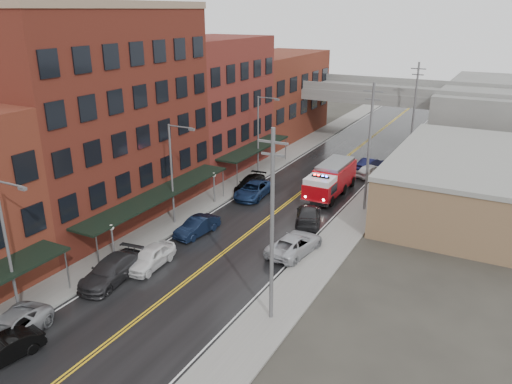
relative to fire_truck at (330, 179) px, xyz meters
The scene contains 33 objects.
road 8.17m from the fire_truck, 110.80° to the right, with size 11.00×160.00×0.02m, color black.
sidewalk_left 12.70m from the fire_truck, 143.60° to the right, with size 3.00×160.00×0.15m, color slate.
sidewalk_right 8.86m from the fire_truck, 59.17° to the right, with size 3.00×160.00×0.15m, color slate.
curb_left 11.43m from the fire_truck, 138.64° to the right, with size 0.30×160.00×0.15m, color gray.
curb_right 8.15m from the fire_truck, 69.39° to the right, with size 0.30×160.00×0.15m, color gray.
brick_building_b 22.87m from the fire_truck, 138.11° to the right, with size 9.00×20.00×18.00m, color #5E2118.
brick_building_c 17.41m from the fire_truck, 169.38° to the left, with size 9.00×15.00×15.00m, color maroon.
brick_building_far 26.46m from the fire_truck, 128.18° to the left, with size 9.00×20.00×12.00m, color maroon.
tan_building 13.42m from the fire_truck, 10.86° to the left, with size 14.00×22.00×5.00m, color olive.
right_far_block 35.96m from the fire_truck, 65.01° to the left, with size 18.00×30.00×8.00m, color slate.
awning_1 17.83m from the fire_truck, 125.52° to the right, with size 2.60×18.00×3.09m.
awning_2 10.84m from the fire_truck, 163.67° to the left, with size 2.60×13.00×3.09m.
globe_lamp_1 23.39m from the fire_truck, 113.28° to the right, with size 0.44×0.44×3.12m.
globe_lamp_2 11.90m from the fire_truck, 141.03° to the right, with size 0.44×0.44×3.12m.
street_lamp_0 31.13m from the fire_truck, 107.67° to the right, with size 2.64×0.22×9.00m.
street_lamp_1 16.79m from the fire_truck, 124.86° to the right, with size 2.64×0.22×9.00m.
street_lamp_2 10.32m from the fire_truck, 164.94° to the left, with size 2.64×0.22×9.00m.
utility_pole_0 23.35m from the fire_truck, 79.02° to the right, with size 1.80×0.24×12.00m.
utility_pole_1 6.80m from the fire_truck, 29.58° to the right, with size 1.80×0.24×12.00m.
utility_pole_2 18.64m from the fire_truck, 76.03° to the left, with size 1.80×0.24×12.00m.
overpass 25.06m from the fire_truck, 96.60° to the left, with size 40.00×10.00×7.50m.
fire_truck is the anchor object (origin of this frame).
parked_car_left_1 33.46m from the fire_truck, 101.49° to the right, with size 1.48×4.24×1.40m, color black.
parked_car_left_2 32.64m from the fire_truck, 103.85° to the right, with size 2.58×5.60×1.56m, color gray.
parked_car_left_3 24.78m from the fire_truck, 107.75° to the right, with size 2.29×5.62×1.63m, color #27272A.
parked_car_left_4 21.67m from the fire_truck, 107.30° to the right, with size 1.86×4.63×1.58m, color white.
parked_car_left_5 15.86m from the fire_truck, 114.53° to the right, with size 1.57×4.49×1.48m, color black.
parked_car_left_6 7.92m from the fire_truck, 147.07° to the right, with size 2.53×5.50×1.53m, color #15284F.
parked_car_left_7 8.34m from the fire_truck, 161.16° to the right, with size 2.04×5.02×1.46m, color black.
parked_car_right_0 13.86m from the fire_truck, 81.32° to the right, with size 2.58×5.59×1.55m, color #ADAFB5.
parked_car_right_1 7.77m from the fire_truck, 84.34° to the right, with size 2.15×5.28×1.53m, color black.
parked_car_right_2 8.12m from the fire_truck, 75.13° to the left, with size 1.70×4.23×1.44m, color white.
parked_car_right_3 10.46m from the fire_truck, 82.54° to the left, with size 1.54×4.43×1.46m, color black.
Camera 1 is at (18.62, -8.57, 17.95)m, focal length 35.00 mm.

